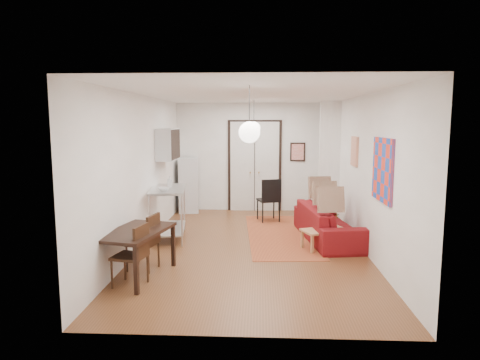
{
  "coord_description": "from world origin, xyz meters",
  "views": [
    {
      "loc": [
        0.16,
        -8.01,
        2.39
      ],
      "look_at": [
        -0.25,
        0.4,
        1.25
      ],
      "focal_mm": 32.0,
      "sensor_mm": 36.0,
      "label": 1
    }
  ],
  "objects_px": {
    "dining_table": "(136,236)",
    "dining_chair_near": "(144,236)",
    "coffee_table": "(325,232)",
    "fridge": "(189,185)",
    "kitchen_counter": "(168,205)",
    "black_side_chair": "(268,195)",
    "dining_chair_far": "(131,249)",
    "sofa": "(329,223)"
  },
  "relations": [
    {
      "from": "kitchen_counter",
      "to": "black_side_chair",
      "type": "relative_size",
      "value": 1.38
    },
    {
      "from": "kitchen_counter",
      "to": "dining_chair_far",
      "type": "height_order",
      "value": "kitchen_counter"
    },
    {
      "from": "coffee_table",
      "to": "kitchen_counter",
      "type": "relative_size",
      "value": 0.66
    },
    {
      "from": "coffee_table",
      "to": "black_side_chair",
      "type": "distance_m",
      "value": 2.59
    },
    {
      "from": "fridge",
      "to": "kitchen_counter",
      "type": "bearing_deg",
      "value": -97.73
    },
    {
      "from": "black_side_chair",
      "to": "dining_table",
      "type": "bearing_deg",
      "value": 45.04
    },
    {
      "from": "coffee_table",
      "to": "dining_chair_near",
      "type": "height_order",
      "value": "dining_chair_near"
    },
    {
      "from": "sofa",
      "to": "dining_chair_far",
      "type": "xyz_separation_m",
      "value": [
        -3.31,
        -2.56,
        0.18
      ]
    },
    {
      "from": "fridge",
      "to": "black_side_chair",
      "type": "xyz_separation_m",
      "value": [
        2.11,
        -0.85,
        -0.11
      ]
    },
    {
      "from": "fridge",
      "to": "dining_table",
      "type": "bearing_deg",
      "value": -98.0
    },
    {
      "from": "dining_table",
      "to": "dining_chair_near",
      "type": "xyz_separation_m",
      "value": [
        -0.0,
        0.44,
        -0.13
      ]
    },
    {
      "from": "sofa",
      "to": "dining_chair_near",
      "type": "height_order",
      "value": "dining_chair_near"
    },
    {
      "from": "dining_table",
      "to": "black_side_chair",
      "type": "distance_m",
      "value": 4.52
    },
    {
      "from": "coffee_table",
      "to": "dining_table",
      "type": "height_order",
      "value": "dining_table"
    },
    {
      "from": "dining_table",
      "to": "dining_chair_far",
      "type": "relative_size",
      "value": 1.6
    },
    {
      "from": "coffee_table",
      "to": "dining_table",
      "type": "xyz_separation_m",
      "value": [
        -3.14,
        -1.65,
        0.34
      ]
    },
    {
      "from": "dining_chair_far",
      "to": "kitchen_counter",
      "type": "bearing_deg",
      "value": -167.81
    },
    {
      "from": "sofa",
      "to": "dining_table",
      "type": "xyz_separation_m",
      "value": [
        -3.31,
        -2.3,
        0.31
      ]
    },
    {
      "from": "dining_table",
      "to": "dining_chair_near",
      "type": "distance_m",
      "value": 0.46
    },
    {
      "from": "fridge",
      "to": "black_side_chair",
      "type": "height_order",
      "value": "fridge"
    },
    {
      "from": "dining_chair_near",
      "to": "kitchen_counter",
      "type": "bearing_deg",
      "value": -167.92
    },
    {
      "from": "coffee_table",
      "to": "black_side_chair",
      "type": "relative_size",
      "value": 0.92
    },
    {
      "from": "dining_chair_near",
      "to": "black_side_chair",
      "type": "height_order",
      "value": "black_side_chair"
    },
    {
      "from": "black_side_chair",
      "to": "sofa",
      "type": "bearing_deg",
      "value": 108.12
    },
    {
      "from": "fridge",
      "to": "dining_table",
      "type": "height_order",
      "value": "fridge"
    },
    {
      "from": "dining_table",
      "to": "black_side_chair",
      "type": "xyz_separation_m",
      "value": [
        2.11,
        4.0,
        -0.04
      ]
    },
    {
      "from": "sofa",
      "to": "dining_table",
      "type": "height_order",
      "value": "dining_table"
    },
    {
      "from": "sofa",
      "to": "kitchen_counter",
      "type": "bearing_deg",
      "value": 82.86
    },
    {
      "from": "coffee_table",
      "to": "dining_chair_far",
      "type": "relative_size",
      "value": 1.04
    },
    {
      "from": "dining_chair_near",
      "to": "dining_chair_far",
      "type": "distance_m",
      "value": 0.7
    },
    {
      "from": "fridge",
      "to": "dining_chair_far",
      "type": "relative_size",
      "value": 1.57
    },
    {
      "from": "kitchen_counter",
      "to": "fridge",
      "type": "height_order",
      "value": "fridge"
    },
    {
      "from": "sofa",
      "to": "black_side_chair",
      "type": "bearing_deg",
      "value": 27.31
    },
    {
      "from": "dining_chair_far",
      "to": "coffee_table",
      "type": "bearing_deg",
      "value": 133.79
    },
    {
      "from": "sofa",
      "to": "dining_chair_far",
      "type": "bearing_deg",
      "value": 119.66
    },
    {
      "from": "kitchen_counter",
      "to": "black_side_chair",
      "type": "xyz_separation_m",
      "value": [
        2.1,
        1.75,
        -0.08
      ]
    },
    {
      "from": "coffee_table",
      "to": "fridge",
      "type": "relative_size",
      "value": 0.66
    },
    {
      "from": "sofa",
      "to": "fridge",
      "type": "bearing_deg",
      "value": 44.43
    },
    {
      "from": "fridge",
      "to": "dining_chair_near",
      "type": "relative_size",
      "value": 1.57
    },
    {
      "from": "dining_chair_far",
      "to": "black_side_chair",
      "type": "distance_m",
      "value": 4.75
    },
    {
      "from": "coffee_table",
      "to": "dining_table",
      "type": "distance_m",
      "value": 3.56
    },
    {
      "from": "dining_table",
      "to": "black_side_chair",
      "type": "bearing_deg",
      "value": 62.23
    }
  ]
}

